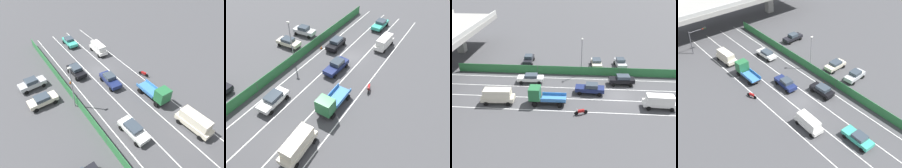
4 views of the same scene
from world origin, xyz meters
The scene contains 18 objects.
ground_plane centered at (0.00, 0.00, 0.00)m, with size 300.00×300.00×0.00m, color #424244.
lane_line_left_edge centered at (-5.33, 6.56, 0.00)m, with size 0.14×49.12×0.01m, color silver.
lane_line_mid_left centered at (-1.78, 6.56, 0.00)m, with size 0.14×49.12×0.01m, color silver.
lane_line_mid_right centered at (1.78, 6.56, 0.00)m, with size 0.14×49.12×0.01m, color silver.
lane_line_right_edge centered at (5.33, 6.56, 0.00)m, with size 0.14×49.12×0.01m, color silver.
green_fence centered at (7.03, 6.56, 0.81)m, with size 0.10×45.22×1.63m.
car_sedan_white centered at (3.38, 14.70, 0.87)m, with size 2.18×4.54×1.52m.
car_van_cream centered at (-3.74, 18.29, 1.29)m, with size 2.18×4.93×2.29m.
car_taxi_teal centered at (0.08, -11.85, 0.87)m, with size 2.11×4.66×1.56m.
car_sedan_navy centered at (0.21, 4.48, 0.92)m, with size 2.15×4.69×1.72m.
car_sedan_black centered at (3.73, -0.94, 0.94)m, with size 2.15×4.34×1.70m.
car_van_white centered at (-3.42, -5.45, 1.18)m, with size 2.07×4.77×2.06m.
flatbed_truck_blue centered at (-3.44, 11.90, 1.37)m, with size 2.30×5.46×2.69m.
motorcycle centered at (-5.94, 5.84, 0.46)m, with size 0.83×1.88×0.93m.
parked_wagon_silver centered at (11.27, -1.58, 0.95)m, with size 4.40×2.29×1.76m.
parked_sedan_cream centered at (11.10, 3.08, 0.89)m, with size 4.33×2.23×1.58m.
street_lamp centered at (7.38, 6.02, 4.22)m, with size 0.60×0.36×6.93m.
traffic_cone centered at (5.73, 0.74, 0.28)m, with size 0.47×0.47×0.61m.
Camera 2 is at (-13.71, 26.41, 20.75)m, focal length 34.25 mm.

